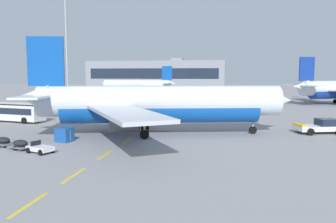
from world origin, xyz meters
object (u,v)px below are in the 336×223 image
(airliner_far_center, at_px, (138,85))
(fuel_service_truck, at_px, (111,106))
(catering_truck, at_px, (81,105))
(apron_light_mast_near, at_px, (66,36))
(apron_shuttle_bus, at_px, (10,111))
(pushback_tug, at_px, (321,126))
(baggage_train, at_px, (21,144))
(uld_cargo_container, at_px, (64,135))
(airliner_foreground, at_px, (156,104))

(airliner_far_center, height_order, fuel_service_truck, airliner_far_center)
(catering_truck, distance_m, apron_light_mast_near, 20.28)
(apron_shuttle_bus, distance_m, fuel_service_truck, 18.10)
(pushback_tug, distance_m, baggage_train, 36.23)
(pushback_tug, relative_size, airliner_far_center, 0.21)
(apron_light_mast_near, bearing_deg, catering_truck, -53.90)
(baggage_train, distance_m, uld_cargo_container, 5.19)
(apron_shuttle_bus, bearing_deg, pushback_tug, -4.00)
(airliner_foreground, xyz_separation_m, uld_cargo_container, (-9.32, -6.21, -3.15))
(airliner_far_center, relative_size, uld_cargo_container, 16.36)
(airliner_far_center, bearing_deg, apron_light_mast_near, -92.54)
(apron_shuttle_bus, height_order, uld_cargo_container, apron_shuttle_bus)
(catering_truck, height_order, uld_cargo_container, catering_truck)
(airliner_far_center, relative_size, apron_light_mast_near, 1.16)
(catering_truck, distance_m, uld_cargo_container, 30.05)
(apron_shuttle_bus, relative_size, fuel_service_truck, 1.70)
(airliner_foreground, xyz_separation_m, baggage_train, (-11.85, -10.74, -3.42))
(apron_shuttle_bus, xyz_separation_m, fuel_service_truck, (12.63, 12.96, -0.10))
(apron_shuttle_bus, height_order, fuel_service_truck, fuel_service_truck)
(apron_light_mast_near, bearing_deg, fuel_service_truck, -39.10)
(airliner_foreground, relative_size, apron_shuttle_bus, 2.80)
(fuel_service_truck, xyz_separation_m, uld_cargo_container, (3.88, -27.25, -0.85))
(airliner_foreground, height_order, uld_cargo_container, airliner_foreground)
(airliner_far_center, xyz_separation_m, fuel_service_truck, (12.44, -66.58, -1.85))
(catering_truck, bearing_deg, pushback_tug, -22.77)
(airliner_foreground, height_order, airliner_far_center, airliner_foreground)
(apron_shuttle_bus, height_order, baggage_train, apron_shuttle_bus)
(airliner_foreground, xyz_separation_m, catering_truck, (-19.88, 21.91, -2.30))
(apron_shuttle_bus, distance_m, baggage_train, 23.48)
(uld_cargo_container, bearing_deg, pushback_tug, 20.05)
(apron_shuttle_bus, height_order, catering_truck, catering_truck)
(airliner_foreground, xyz_separation_m, apron_shuttle_bus, (-25.83, 8.08, -2.20))
(catering_truck, relative_size, uld_cargo_container, 3.87)
(uld_cargo_container, xyz_separation_m, apron_light_mast_near, (-18.73, 39.32, 15.64))
(fuel_service_truck, bearing_deg, airliner_foreground, -57.90)
(pushback_tug, height_order, airliner_far_center, airliner_far_center)
(catering_truck, bearing_deg, airliner_foreground, -47.78)
(airliner_foreground, relative_size, airliner_far_center, 1.12)
(pushback_tug, relative_size, apron_light_mast_near, 0.25)
(pushback_tug, bearing_deg, airliner_foreground, -167.02)
(baggage_train, bearing_deg, airliner_far_center, 97.98)
(fuel_service_truck, height_order, uld_cargo_container, fuel_service_truck)
(airliner_far_center, height_order, apron_shuttle_bus, airliner_far_center)
(catering_truck, height_order, fuel_service_truck, same)
(airliner_far_center, distance_m, fuel_service_truck, 67.76)
(airliner_foreground, distance_m, apron_light_mast_near, 45.16)
(airliner_far_center, bearing_deg, catering_truck, -85.00)
(airliner_far_center, height_order, uld_cargo_container, airliner_far_center)
(airliner_foreground, height_order, pushback_tug, airliner_foreground)
(pushback_tug, bearing_deg, catering_truck, 157.23)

